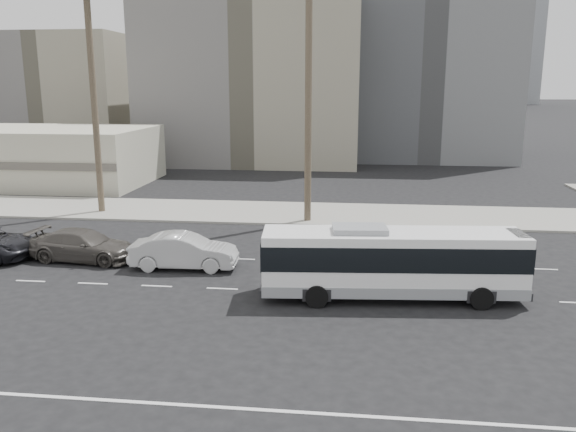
# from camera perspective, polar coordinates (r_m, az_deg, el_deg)

# --- Properties ---
(ground) EXTENTS (700.00, 700.00, 0.00)m
(ground) POSITION_cam_1_polar(r_m,az_deg,el_deg) (25.43, 6.94, -7.65)
(ground) COLOR black
(ground) RESTS_ON ground
(sidewalk_north) EXTENTS (120.00, 7.00, 0.15)m
(sidewalk_north) POSITION_cam_1_polar(r_m,az_deg,el_deg) (40.31, 6.84, 0.15)
(sidewalk_north) COLOR gray
(sidewalk_north) RESTS_ON ground
(commercial_low) EXTENTS (22.00, 12.16, 5.00)m
(commercial_low) POSITION_cam_1_polar(r_m,az_deg,el_deg) (58.33, -24.22, 5.44)
(commercial_low) COLOR #B9B49E
(commercial_low) RESTS_ON ground
(midrise_beige_west) EXTENTS (24.00, 18.00, 18.00)m
(midrise_beige_west) POSITION_cam_1_polar(r_m,az_deg,el_deg) (69.82, -3.19, 12.91)
(midrise_beige_west) COLOR slate
(midrise_beige_west) RESTS_ON ground
(midrise_gray_center) EXTENTS (20.00, 20.00, 26.00)m
(midrise_gray_center) POSITION_cam_1_polar(r_m,az_deg,el_deg) (76.41, 13.25, 15.60)
(midrise_gray_center) COLOR #515356
(midrise_gray_center) RESTS_ON ground
(midrise_beige_far) EXTENTS (18.00, 16.00, 15.00)m
(midrise_beige_far) POSITION_cam_1_polar(r_m,az_deg,el_deg) (82.90, -20.92, 11.05)
(midrise_beige_far) COLOR slate
(midrise_beige_far) RESTS_ON ground
(civic_tower) EXTENTS (42.00, 42.00, 129.00)m
(civic_tower) POSITION_cam_1_polar(r_m,az_deg,el_deg) (275.48, 6.47, 18.98)
(civic_tower) COLOR silver
(civic_tower) RESTS_ON ground
(highrise_right) EXTENTS (26.00, 26.00, 70.00)m
(highrise_right) POSITION_cam_1_polar(r_m,az_deg,el_deg) (259.18, 17.42, 18.04)
(highrise_right) COLOR slate
(highrise_right) RESTS_ON ground
(highrise_far) EXTENTS (22.00, 22.00, 60.00)m
(highrise_far) POSITION_cam_1_polar(r_m,az_deg,el_deg) (293.19, 21.23, 16.11)
(highrise_far) COLOR slate
(highrise_far) RESTS_ON ground
(city_bus) EXTENTS (11.02, 3.31, 3.12)m
(city_bus) POSITION_cam_1_polar(r_m,az_deg,el_deg) (24.73, 10.21, -4.35)
(city_bus) COLOR white
(city_bus) RESTS_ON ground
(car_a) EXTENTS (2.05, 5.29, 1.72)m
(car_a) POSITION_cam_1_polar(r_m,az_deg,el_deg) (28.94, -10.18, -3.43)
(car_a) COLOR silver
(car_a) RESTS_ON ground
(car_b) EXTENTS (2.72, 5.66, 1.59)m
(car_b) POSITION_cam_1_polar(r_m,az_deg,el_deg) (31.53, -19.47, -2.74)
(car_b) COLOR #4B4741
(car_b) RESTS_ON ground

